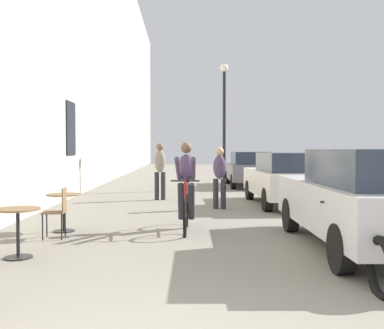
{
  "coord_description": "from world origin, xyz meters",
  "views": [
    {
      "loc": [
        0.37,
        -2.75,
        1.57
      ],
      "look_at": [
        0.72,
        13.42,
        1.02
      ],
      "focal_mm": 42.21,
      "sensor_mm": 36.0,
      "label": 1
    }
  ],
  "objects_px": {
    "cafe_chair_far_toward_street": "(58,209)",
    "parked_car_second": "(286,178)",
    "pedestrian_mid": "(160,168)",
    "parked_motorcycle": "(359,245)",
    "cafe_table_far": "(64,204)",
    "pedestrian_near": "(220,174)",
    "street_lamp": "(224,110)",
    "parked_car_third": "(249,169)",
    "cafe_table_mid": "(18,222)",
    "cyclist_on_bicycle": "(186,188)",
    "parked_car_nearest": "(367,198)"
  },
  "relations": [
    {
      "from": "cafe_table_mid",
      "to": "parked_car_nearest",
      "type": "bearing_deg",
      "value": 4.19
    },
    {
      "from": "cafe_table_mid",
      "to": "parked_car_third",
      "type": "xyz_separation_m",
      "value": [
        5.19,
        12.42,
        0.24
      ]
    },
    {
      "from": "cafe_table_far",
      "to": "parked_car_second",
      "type": "height_order",
      "value": "parked_car_second"
    },
    {
      "from": "cafe_chair_far_toward_street",
      "to": "parked_car_second",
      "type": "distance_m",
      "value": 6.86
    },
    {
      "from": "cafe_chair_far_toward_street",
      "to": "parked_motorcycle",
      "type": "distance_m",
      "value": 5.03
    },
    {
      "from": "pedestrian_mid",
      "to": "parked_motorcycle",
      "type": "xyz_separation_m",
      "value": [
        2.84,
        -8.55,
        -0.59
      ]
    },
    {
      "from": "pedestrian_mid",
      "to": "pedestrian_near",
      "type": "bearing_deg",
      "value": -52.25
    },
    {
      "from": "pedestrian_mid",
      "to": "parked_car_second",
      "type": "xyz_separation_m",
      "value": [
        3.6,
        -1.42,
        -0.23
      ]
    },
    {
      "from": "pedestrian_near",
      "to": "parked_motorcycle",
      "type": "bearing_deg",
      "value": -79.59
    },
    {
      "from": "cyclist_on_bicycle",
      "to": "parked_car_second",
      "type": "distance_m",
      "value": 4.76
    },
    {
      "from": "pedestrian_near",
      "to": "street_lamp",
      "type": "height_order",
      "value": "street_lamp"
    },
    {
      "from": "cafe_table_far",
      "to": "cafe_chair_far_toward_street",
      "type": "bearing_deg",
      "value": -83.33
    },
    {
      "from": "cafe_chair_far_toward_street",
      "to": "pedestrian_near",
      "type": "xyz_separation_m",
      "value": [
        3.17,
        3.86,
        0.4
      ]
    },
    {
      "from": "cafe_table_mid",
      "to": "cyclist_on_bicycle",
      "type": "xyz_separation_m",
      "value": [
        2.44,
        2.21,
        0.29
      ]
    },
    {
      "from": "cafe_table_mid",
      "to": "parked_car_third",
      "type": "bearing_deg",
      "value": 67.32
    },
    {
      "from": "cyclist_on_bicycle",
      "to": "street_lamp",
      "type": "bearing_deg",
      "value": 80.03
    },
    {
      "from": "cafe_table_mid",
      "to": "cafe_table_far",
      "type": "distance_m",
      "value": 2.1
    },
    {
      "from": "pedestrian_mid",
      "to": "parked_car_third",
      "type": "xyz_separation_m",
      "value": [
        3.51,
        4.96,
        -0.23
      ]
    },
    {
      "from": "pedestrian_near",
      "to": "parked_car_second",
      "type": "bearing_deg",
      "value": 20.83
    },
    {
      "from": "cafe_table_far",
      "to": "parked_car_nearest",
      "type": "xyz_separation_m",
      "value": [
        5.12,
        -1.71,
        0.29
      ]
    },
    {
      "from": "cafe_table_far",
      "to": "cyclist_on_bicycle",
      "type": "relative_size",
      "value": 0.41
    },
    {
      "from": "cafe_table_mid",
      "to": "cafe_chair_far_toward_street",
      "type": "distance_m",
      "value": 1.46
    },
    {
      "from": "cafe_chair_far_toward_street",
      "to": "parked_motorcycle",
      "type": "xyz_separation_m",
      "value": [
        4.34,
        -2.53,
        -0.11
      ]
    },
    {
      "from": "parked_car_third",
      "to": "cafe_chair_far_toward_street",
      "type": "bearing_deg",
      "value": -114.52
    },
    {
      "from": "pedestrian_near",
      "to": "parked_motorcycle",
      "type": "relative_size",
      "value": 0.76
    },
    {
      "from": "pedestrian_near",
      "to": "street_lamp",
      "type": "relative_size",
      "value": 0.33
    },
    {
      "from": "street_lamp",
      "to": "cafe_chair_far_toward_street",
      "type": "bearing_deg",
      "value": -111.57
    },
    {
      "from": "cafe_table_mid",
      "to": "pedestrian_near",
      "type": "height_order",
      "value": "pedestrian_near"
    },
    {
      "from": "cafe_table_mid",
      "to": "cafe_chair_far_toward_street",
      "type": "relative_size",
      "value": 0.81
    },
    {
      "from": "cyclist_on_bicycle",
      "to": "pedestrian_near",
      "type": "xyz_separation_m",
      "value": [
        0.91,
        3.1,
        0.11
      ]
    },
    {
      "from": "cafe_table_mid",
      "to": "street_lamp",
      "type": "relative_size",
      "value": 0.15
    },
    {
      "from": "parked_car_nearest",
      "to": "parked_car_third",
      "type": "bearing_deg",
      "value": 90.18
    },
    {
      "from": "pedestrian_near",
      "to": "pedestrian_mid",
      "type": "relative_size",
      "value": 0.93
    },
    {
      "from": "street_lamp",
      "to": "pedestrian_mid",
      "type": "bearing_deg",
      "value": -122.46
    },
    {
      "from": "pedestrian_mid",
      "to": "cafe_chair_far_toward_street",
      "type": "bearing_deg",
      "value": -103.95
    },
    {
      "from": "parked_car_nearest",
      "to": "parked_motorcycle",
      "type": "relative_size",
      "value": 2.07
    },
    {
      "from": "street_lamp",
      "to": "parked_car_third",
      "type": "distance_m",
      "value": 2.93
    },
    {
      "from": "parked_car_third",
      "to": "cafe_table_far",
      "type": "bearing_deg",
      "value": -116.2
    },
    {
      "from": "pedestrian_near",
      "to": "parked_car_nearest",
      "type": "distance_m",
      "value": 5.27
    },
    {
      "from": "pedestrian_mid",
      "to": "street_lamp",
      "type": "bearing_deg",
      "value": 57.54
    },
    {
      "from": "cafe_table_far",
      "to": "cyclist_on_bicycle",
      "type": "height_order",
      "value": "cyclist_on_bicycle"
    },
    {
      "from": "parked_motorcycle",
      "to": "cafe_table_far",
      "type": "bearing_deg",
      "value": 144.21
    },
    {
      "from": "cyclist_on_bicycle",
      "to": "parked_car_second",
      "type": "xyz_separation_m",
      "value": [
        2.83,
        3.83,
        -0.05
      ]
    },
    {
      "from": "cafe_chair_far_toward_street",
      "to": "parked_car_second",
      "type": "relative_size",
      "value": 0.21
    },
    {
      "from": "cafe_table_far",
      "to": "parked_car_second",
      "type": "relative_size",
      "value": 0.17
    },
    {
      "from": "parked_car_nearest",
      "to": "parked_motorcycle",
      "type": "height_order",
      "value": "parked_car_nearest"
    },
    {
      "from": "cafe_table_far",
      "to": "parked_car_third",
      "type": "relative_size",
      "value": 0.17
    },
    {
      "from": "parked_car_second",
      "to": "pedestrian_near",
      "type": "bearing_deg",
      "value": -159.17
    },
    {
      "from": "cafe_table_mid",
      "to": "street_lamp",
      "type": "distance_m",
      "value": 12.11
    },
    {
      "from": "pedestrian_near",
      "to": "parked_motorcycle",
      "type": "distance_m",
      "value": 6.52
    }
  ]
}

